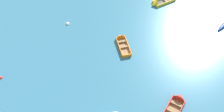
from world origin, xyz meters
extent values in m
cube|color=#99754C|center=(0.89, 26.71, 0.04)|extent=(1.62, 2.47, 0.09)
cube|color=orange|center=(0.49, 26.55, 0.17)|extent=(0.96, 2.29, 0.34)
cube|color=orange|center=(1.29, 26.87, 0.17)|extent=(0.96, 2.29, 0.34)
cube|color=orange|center=(1.35, 25.58, 0.17)|extent=(0.81, 0.40, 0.34)
cone|color=orange|center=(0.42, 27.89, 0.19)|extent=(0.97, 0.83, 0.82)
cube|color=#937047|center=(0.94, 26.60, 0.24)|extent=(0.81, 0.52, 0.03)
cube|color=#937047|center=(0.67, 27.26, 0.24)|extent=(0.81, 0.52, 0.03)
cube|color=#99754C|center=(5.48, 20.54, 0.05)|extent=(1.88, 2.67, 0.09)
cube|color=red|center=(5.01, 20.74, 0.18)|extent=(1.10, 2.41, 0.37)
cone|color=red|center=(6.02, 21.78, 0.20)|extent=(1.14, 0.94, 0.98)
cube|color=#937047|center=(5.42, 20.41, 0.26)|extent=(0.95, 0.62, 0.03)
cube|color=#937047|center=(5.73, 21.11, 0.26)|extent=(0.95, 0.62, 0.03)
cube|color=#4C4C51|center=(4.55, 34.08, 0.04)|extent=(2.49, 2.15, 0.07)
cube|color=yellow|center=(4.82, 33.73, 0.14)|extent=(2.12, 1.60, 0.29)
cone|color=yellow|center=(3.47, 33.27, 0.16)|extent=(0.98, 1.03, 0.84)
cube|color=#937047|center=(4.66, 34.16, 0.20)|extent=(0.69, 0.79, 0.03)
sphere|color=red|center=(-9.10, 21.71, 0.00)|extent=(0.28, 0.28, 0.28)
sphere|color=silver|center=(-5.09, 29.10, 0.00)|extent=(0.39, 0.39, 0.39)
camera|label=1|loc=(2.26, 9.38, 19.10)|focal=43.96mm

